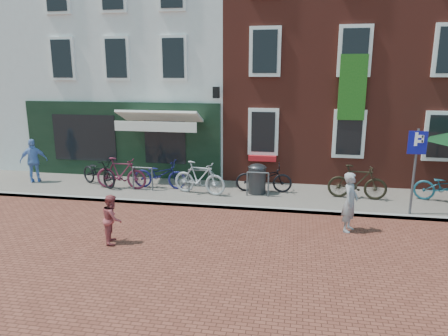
% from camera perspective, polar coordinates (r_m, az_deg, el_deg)
% --- Properties ---
extents(ground, '(80.00, 80.00, 0.00)m').
position_cam_1_polar(ground, '(12.63, 1.86, -5.82)').
color(ground, brown).
extents(sidewalk, '(24.00, 3.00, 0.10)m').
position_cam_1_polar(sidewalk, '(13.94, 6.84, -3.84)').
color(sidewalk, slate).
rests_on(sidewalk, ground).
extents(building_stucco, '(8.00, 8.00, 9.00)m').
position_cam_1_polar(building_stucco, '(19.98, -9.72, 14.16)').
color(building_stucco, silver).
rests_on(building_stucco, ground).
extents(building_brick_mid, '(6.00, 8.00, 10.00)m').
position_cam_1_polar(building_brick_mid, '(18.83, 11.51, 15.67)').
color(building_brick_mid, maroon).
rests_on(building_brick_mid, ground).
extents(filler_left, '(7.00, 8.00, 9.00)m').
position_cam_1_polar(filler_left, '(23.58, -27.59, 12.72)').
color(filler_left, silver).
rests_on(filler_left, ground).
extents(litter_bin, '(0.59, 0.59, 1.08)m').
position_cam_1_polar(litter_bin, '(13.86, 4.63, -1.27)').
color(litter_bin, '#333335').
rests_on(litter_bin, sidewalk).
extents(parking_sign, '(0.50, 0.08, 2.49)m').
position_cam_1_polar(parking_sign, '(12.72, 25.13, 1.38)').
color(parking_sign, '#4C4C4F').
rests_on(parking_sign, sidewalk).
extents(woman, '(0.57, 0.68, 1.59)m').
position_cam_1_polar(woman, '(11.27, 17.13, -4.56)').
color(woman, gray).
rests_on(woman, ground).
extents(boy, '(0.63, 0.71, 1.22)m').
position_cam_1_polar(boy, '(10.49, -15.28, -6.83)').
color(boy, '#9F4143').
rests_on(boy, ground).
extents(cafe_person, '(1.03, 0.79, 1.62)m').
position_cam_1_polar(cafe_person, '(16.73, -24.95, 0.93)').
color(cafe_person, '#698FD1').
rests_on(cafe_person, sidewalk).
extents(bicycle_0, '(1.99, 1.52, 1.00)m').
position_cam_1_polar(bicycle_0, '(15.40, -17.03, -0.56)').
color(bicycle_0, black).
rests_on(bicycle_0, sidewalk).
extents(bicycle_1, '(1.86, 0.54, 1.11)m').
position_cam_1_polar(bicycle_1, '(14.79, -14.12, -0.72)').
color(bicycle_1, '#54182A').
rests_on(bicycle_1, sidewalk).
extents(bicycle_2, '(1.91, 0.67, 1.00)m').
position_cam_1_polar(bicycle_2, '(14.60, -8.92, -0.87)').
color(bicycle_2, '#181855').
rests_on(bicycle_2, sidewalk).
extents(bicycle_3, '(1.92, 0.88, 1.11)m').
position_cam_1_polar(bicycle_3, '(13.76, -3.43, -1.37)').
color(bicycle_3, '#9F9FA1').
rests_on(bicycle_3, sidewalk).
extents(bicycle_4, '(1.95, 0.78, 1.00)m').
position_cam_1_polar(bicycle_4, '(14.05, 5.56, -1.34)').
color(bicycle_4, black).
rests_on(bicycle_4, sidewalk).
extents(bicycle_5, '(1.89, 0.67, 1.11)m').
position_cam_1_polar(bicycle_5, '(13.90, 18.06, -1.86)').
color(bicycle_5, black).
rests_on(bicycle_5, sidewalk).
extents(bicycle_6, '(2.02, 1.26, 1.00)m').
position_cam_1_polar(bicycle_6, '(14.61, 28.59, -2.36)').
color(bicycle_6, '#184B5C').
rests_on(bicycle_6, sidewalk).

